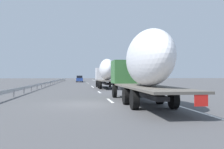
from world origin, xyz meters
TOP-DOWN VIEW (x-y plane):
  - ground_plane at (40.00, 0.00)m, footprint 260.00×260.00m
  - lane_stripe_0 at (2.00, -1.80)m, footprint 3.20×0.20m
  - lane_stripe_1 at (11.59, -1.80)m, footprint 3.20×0.20m
  - lane_stripe_2 at (23.96, -1.80)m, footprint 3.20×0.20m
  - lane_stripe_3 at (27.18, -1.80)m, footprint 3.20×0.20m
  - lane_stripe_4 at (44.07, -1.80)m, footprint 3.20×0.20m
  - lane_stripe_5 at (52.84, -1.80)m, footprint 3.20×0.20m
  - edge_line_right at (45.00, -5.50)m, footprint 110.00×0.20m
  - truck_lead at (21.09, -3.60)m, footprint 12.57×2.55m
  - truck_trailing at (-0.50, -3.60)m, footprint 14.28×2.55m
  - car_black_suv at (65.18, 0.20)m, footprint 4.75×1.89m
  - car_silver_hatch at (91.28, 0.09)m, footprint 4.22×1.89m
  - car_blue_sedan at (56.15, 0.20)m, footprint 4.14×1.86m
  - road_sign at (39.38, -6.70)m, footprint 0.10×0.90m
  - tree_0 at (78.76, -13.16)m, footprint 3.52×3.52m
  - tree_1 at (68.84, -10.28)m, footprint 3.12×3.12m
  - tree_2 at (45.46, -11.74)m, footprint 3.10×3.10m
  - guardrail_median at (43.00, 6.00)m, footprint 94.00×0.10m

SIDE VIEW (x-z plane):
  - ground_plane at x=40.00m, z-range 0.00..0.00m
  - lane_stripe_0 at x=2.00m, z-range 0.00..0.01m
  - lane_stripe_1 at x=11.59m, z-range 0.00..0.01m
  - lane_stripe_2 at x=23.96m, z-range 0.00..0.01m
  - lane_stripe_3 at x=27.18m, z-range 0.00..0.01m
  - lane_stripe_4 at x=44.07m, z-range 0.00..0.01m
  - lane_stripe_5 at x=52.84m, z-range 0.00..0.01m
  - edge_line_right at x=45.00m, z-range 0.00..0.01m
  - guardrail_median at x=43.00m, z-range 0.20..0.96m
  - car_silver_hatch at x=91.28m, z-range 0.02..1.79m
  - car_black_suv at x=65.18m, z-range 0.01..1.84m
  - car_blue_sedan at x=56.15m, z-range 0.00..1.88m
  - truck_lead at x=21.09m, z-range 0.26..4.52m
  - road_sign at x=39.38m, z-range 0.66..4.15m
  - truck_trailing at x=-0.50m, z-range 0.28..4.82m
  - tree_2 at x=45.46m, z-range 0.64..5.96m
  - tree_1 at x=68.84m, z-range 0.81..7.54m
  - tree_0 at x=78.76m, z-range 0.65..7.93m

